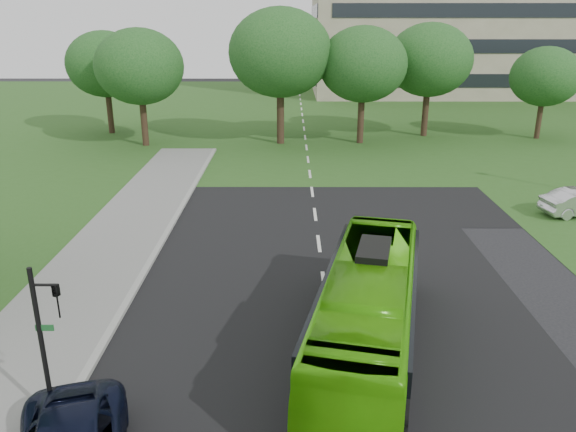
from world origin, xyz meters
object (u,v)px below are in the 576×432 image
at_px(bus, 368,312).
at_px(tree_park_e, 545,77).
at_px(tree_park_f, 105,64).
at_px(traffic_light, 46,336).
at_px(tree_park_b, 280,53).
at_px(tree_park_a, 139,67).
at_px(tree_park_c, 363,64).
at_px(tree_park_d, 429,60).

bearing_deg(bus, tree_park_e, 73.33).
distance_m(tree_park_f, traffic_light, 39.33).
height_order(tree_park_f, bus, tree_park_f).
relative_size(tree_park_b, tree_park_e, 1.40).
distance_m(tree_park_a, tree_park_c, 17.29).
xyz_separation_m(tree_park_f, traffic_light, (10.05, -37.88, -3.40)).
bearing_deg(tree_park_a, tree_park_c, 3.45).
relative_size(tree_park_b, tree_park_f, 1.21).
bearing_deg(traffic_light, tree_park_e, 71.07).
bearing_deg(bus, tree_park_c, 96.79).
bearing_deg(tree_park_b, bus, -84.25).
bearing_deg(tree_park_c, tree_park_a, -176.55).
bearing_deg(tree_park_d, tree_park_c, -153.28).
relative_size(tree_park_a, tree_park_c, 0.98).
relative_size(tree_park_b, tree_park_c, 1.15).
xyz_separation_m(tree_park_d, tree_park_e, (9.32, -1.14, -1.23)).
distance_m(tree_park_a, tree_park_e, 32.59).
distance_m(bus, traffic_light, 8.72).
bearing_deg(traffic_light, tree_park_a, 117.94).
xyz_separation_m(tree_park_c, traffic_light, (-11.48, -33.77, -3.69)).
distance_m(tree_park_a, tree_park_f, 6.69).
bearing_deg(tree_park_a, tree_park_d, 9.80).
bearing_deg(traffic_light, tree_park_f, 122.78).
relative_size(tree_park_e, bus, 0.72).
relative_size(tree_park_e, tree_park_f, 0.86).
height_order(tree_park_d, bus, tree_park_d).
relative_size(tree_park_a, tree_park_f, 1.04).
relative_size(tree_park_f, traffic_light, 2.03).
bearing_deg(tree_park_f, tree_park_a, -50.30).
distance_m(tree_park_c, bus, 31.20).
bearing_deg(traffic_light, tree_park_c, 89.15).
xyz_separation_m(tree_park_e, bus, (-18.61, -32.46, -3.66)).
bearing_deg(tree_park_f, tree_park_b, -16.01).
distance_m(tree_park_b, traffic_light, 34.24).
height_order(tree_park_d, tree_park_e, tree_park_d).
distance_m(tree_park_e, bus, 37.60).
distance_m(tree_park_e, traffic_light, 44.55).
bearing_deg(bus, tree_park_f, 130.68).
bearing_deg(tree_park_f, tree_park_c, -10.80).
distance_m(tree_park_b, tree_park_c, 6.55).
height_order(tree_park_c, traffic_light, tree_park_c).
bearing_deg(tree_park_a, tree_park_f, 129.70).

